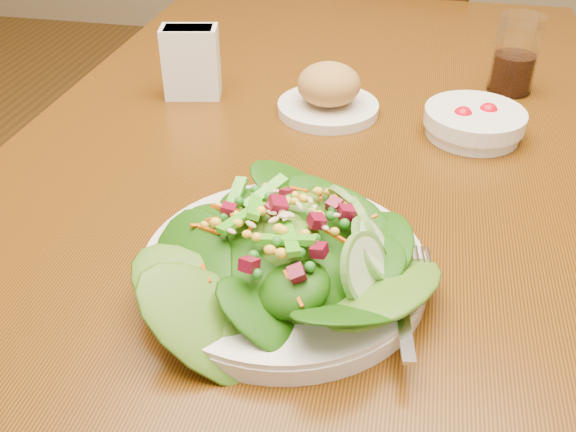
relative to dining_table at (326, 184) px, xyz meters
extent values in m
cube|color=#5F330C|center=(0.00, 0.00, 0.08)|extent=(0.90, 1.40, 0.04)
cylinder|color=#351A08|center=(-0.39, 0.64, -0.29)|extent=(0.07, 0.07, 0.71)
cylinder|color=#351A08|center=(0.39, 0.64, -0.29)|extent=(0.07, 0.07, 0.71)
cube|color=#351A08|center=(0.12, 1.00, -0.27)|extent=(0.48, 0.48, 0.04)
cylinder|color=#351A08|center=(0.33, 1.09, -0.47)|extent=(0.04, 0.04, 0.36)
cylinder|color=#351A08|center=(0.03, 1.20, -0.47)|extent=(0.04, 0.04, 0.36)
cylinder|color=#351A08|center=(0.21, 0.79, -0.47)|extent=(0.04, 0.04, 0.36)
cylinder|color=#351A08|center=(-0.08, 0.91, -0.47)|extent=(0.04, 0.04, 0.36)
cube|color=#351A08|center=(0.06, 0.83, -0.05)|extent=(0.34, 0.15, 0.41)
cylinder|color=silver|center=(0.01, -0.35, 0.11)|extent=(0.30, 0.30, 0.02)
ellipsoid|color=#093706|center=(0.01, -0.35, 0.14)|extent=(0.20, 0.20, 0.04)
cube|color=silver|center=(0.13, -0.38, 0.12)|extent=(0.05, 0.18, 0.01)
cylinder|color=silver|center=(-0.01, 0.05, 0.11)|extent=(0.16, 0.16, 0.02)
ellipsoid|color=#B0733F|center=(-0.01, 0.05, 0.15)|extent=(0.10, 0.10, 0.06)
cylinder|color=silver|center=(0.21, 0.01, 0.12)|extent=(0.15, 0.15, 0.04)
sphere|color=red|center=(0.23, 0.02, 0.13)|extent=(0.03, 0.03, 0.03)
sphere|color=red|center=(0.19, 0.00, 0.13)|extent=(0.03, 0.03, 0.03)
cylinder|color=silver|center=(0.28, 0.19, 0.16)|extent=(0.07, 0.07, 0.13)
cylinder|color=black|center=(0.28, 0.19, 0.13)|extent=(0.07, 0.07, 0.06)
cube|color=white|center=(-0.23, 0.07, 0.16)|extent=(0.10, 0.07, 0.11)
cube|color=white|center=(-0.23, 0.07, 0.17)|extent=(0.08, 0.05, 0.10)
camera|label=1|loc=(0.12, -0.87, 0.54)|focal=40.00mm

